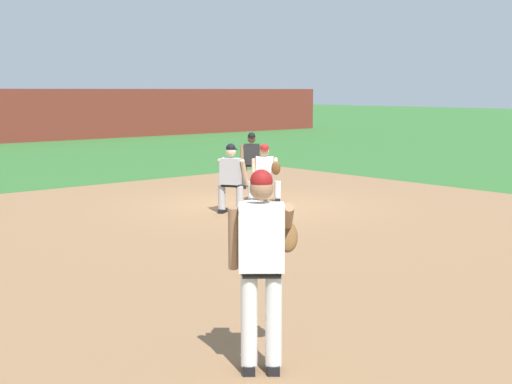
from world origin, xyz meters
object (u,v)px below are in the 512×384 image
(baseball, at_px, (268,232))
(first_baseman, at_px, (265,171))
(first_base_bag, at_px, (251,203))
(pitcher, at_px, (263,259))
(baserunner, at_px, (231,176))
(umpire, at_px, (252,158))

(baseball, relative_size, first_baseman, 0.06)
(first_base_bag, xyz_separation_m, baseball, (-1.83, -2.61, -0.01))
(first_base_bag, relative_size, baseball, 5.14)
(first_base_bag, xyz_separation_m, pitcher, (-6.04, -7.25, 1.01))
(first_baseman, bearing_deg, baseball, -130.96)
(baseball, bearing_deg, pitcher, -132.20)
(first_baseman, bearing_deg, pitcher, -131.75)
(first_baseman, height_order, baserunner, baserunner)
(first_base_bag, bearing_deg, first_baseman, 11.36)
(first_base_bag, height_order, baserunner, baserunner)
(first_baseman, distance_m, umpire, 2.36)
(first_base_bag, distance_m, baserunner, 1.37)
(first_base_bag, height_order, baseball, first_base_bag)
(pitcher, bearing_deg, baseball, 47.80)
(pitcher, relative_size, baserunner, 1.27)
(first_base_bag, bearing_deg, baserunner, -151.53)
(baseball, xyz_separation_m, umpire, (3.64, 4.70, 0.76))
(baseball, relative_size, pitcher, 0.04)
(baserunner, bearing_deg, pitcher, -126.90)
(pitcher, height_order, baserunner, pitcher)
(baseball, bearing_deg, umpire, 52.25)
(baseball, distance_m, umpire, 5.99)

